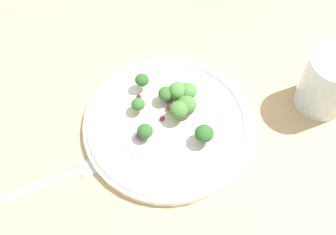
{
  "coord_description": "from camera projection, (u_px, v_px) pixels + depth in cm",
  "views": [
    {
      "loc": [
        -36.07,
        -1.52,
        57.89
      ],
      "look_at": [
        -2.22,
        2.51,
        2.7
      ],
      "focal_mm": 47.17,
      "sensor_mm": 36.0,
      "label": 1
    }
  ],
  "objects": [
    {
      "name": "cranberry_2",
      "position": [
        169.0,
        107.0,
        0.67
      ],
      "size": [
        0.87,
        0.87,
        0.87
      ],
      "primitive_type": "sphere",
      "color": "maroon",
      "rests_on": "plate"
    },
    {
      "name": "dressing_pool",
      "position": [
        168.0,
        122.0,
        0.66
      ],
      "size": [
        14.82,
        14.82,
        0.2
      ],
      "primitive_type": "cylinder",
      "color": "white",
      "rests_on": "plate"
    },
    {
      "name": "broccoli_floret_0",
      "position": [
        138.0,
        104.0,
        0.66
      ],
      "size": [
        2.09,
        2.09,
        2.12
      ],
      "color": "#ADD18E",
      "rests_on": "plate"
    },
    {
      "name": "broccoli_floret_8",
      "position": [
        189.0,
        91.0,
        0.66
      ],
      "size": [
        2.76,
        2.76,
        2.8
      ],
      "color": "#9EC684",
      "rests_on": "plate"
    },
    {
      "name": "broccoli_floret_1",
      "position": [
        178.0,
        91.0,
        0.66
      ],
      "size": [
        2.94,
        2.94,
        2.97
      ],
      "color": "#9EC684",
      "rests_on": "plate"
    },
    {
      "name": "cranberry_0",
      "position": [
        162.0,
        118.0,
        0.66
      ],
      "size": [
        0.76,
        0.76,
        0.76
      ],
      "primitive_type": "sphere",
      "color": "maroon",
      "rests_on": "plate"
    },
    {
      "name": "water_glass",
      "position": [
        328.0,
        82.0,
        0.65
      ],
      "size": [
        7.96,
        7.96,
        9.96
      ],
      "primitive_type": "cylinder",
      "color": "silver",
      "rests_on": "ground_plane"
    },
    {
      "name": "broccoli_floret_5",
      "position": [
        166.0,
        94.0,
        0.67
      ],
      "size": [
        2.43,
        2.43,
        2.46
      ],
      "color": "#8EB77A",
      "rests_on": "plate"
    },
    {
      "name": "plate",
      "position": [
        168.0,
        124.0,
        0.66
      ],
      "size": [
        25.56,
        25.56,
        1.7
      ],
      "color": "white",
      "rests_on": "ground_plane"
    },
    {
      "name": "cranberry_3",
      "position": [
        139.0,
        97.0,
        0.68
      ],
      "size": [
        0.78,
        0.78,
        0.78
      ],
      "primitive_type": "sphere",
      "color": "maroon",
      "rests_on": "plate"
    },
    {
      "name": "broccoli_floret_4",
      "position": [
        145.0,
        131.0,
        0.63
      ],
      "size": [
        2.35,
        2.35,
        2.38
      ],
      "color": "#ADD18E",
      "rests_on": "plate"
    },
    {
      "name": "fork",
      "position": [
        50.0,
        182.0,
        0.62
      ],
      "size": [
        10.75,
        17.07,
        0.5
      ],
      "color": "silver",
      "rests_on": "ground_plane"
    },
    {
      "name": "onion_bit_1",
      "position": [
        169.0,
        99.0,
        0.68
      ],
      "size": [
        1.38,
        1.37,
        0.43
      ],
      "primitive_type": "cube",
      "rotation": [
        0.0,
        0.0,
        0.23
      ],
      "color": "#A35B93",
      "rests_on": "plate"
    },
    {
      "name": "ground_plane",
      "position": [
        186.0,
        120.0,
        0.69
      ],
      "size": [
        180.0,
        180.0,
        2.0
      ],
      "primitive_type": "cube",
      "color": "tan"
    },
    {
      "name": "broccoli_floret_3",
      "position": [
        204.0,
        134.0,
        0.63
      ],
      "size": [
        2.78,
        2.78,
        2.82
      ],
      "color": "#9EC684",
      "rests_on": "plate"
    },
    {
      "name": "onion_bit_0",
      "position": [
        139.0,
        137.0,
        0.64
      ],
      "size": [
        1.07,
        1.2,
        0.53
      ],
      "primitive_type": "cube",
      "rotation": [
        0.0,
        0.0,
        2.85
      ],
      "color": "#934C84",
      "rests_on": "plate"
    },
    {
      "name": "broccoli_floret_2",
      "position": [
        179.0,
        110.0,
        0.65
      ],
      "size": [
        2.86,
        2.86,
        2.9
      ],
      "color": "#8EB77A",
      "rests_on": "plate"
    },
    {
      "name": "onion_bit_2",
      "position": [
        178.0,
        88.0,
        0.69
      ],
      "size": [
        1.42,
        1.38,
        0.42
      ],
      "primitive_type": "cube",
      "rotation": [
        0.0,
        0.0,
        2.8
      ],
      "color": "#843D75",
      "rests_on": "plate"
    },
    {
      "name": "cranberry_1",
      "position": [
        192.0,
        110.0,
        0.67
      ],
      "size": [
        0.75,
        0.75,
        0.75
      ],
      "primitive_type": "sphere",
      "color": "maroon",
      "rests_on": "plate"
    },
    {
      "name": "broccoli_floret_7",
      "position": [
        190.0,
        103.0,
        0.66
      ],
      "size": [
        2.96,
        2.96,
        3.0
      ],
      "color": "#8EB77A",
      "rests_on": "plate"
    },
    {
      "name": "broccoli_floret_6",
      "position": [
        142.0,
        80.0,
        0.68
      ],
      "size": [
        2.19,
        2.19,
        2.22
      ],
      "color": "#8EB77A",
      "rests_on": "plate"
    }
  ]
}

